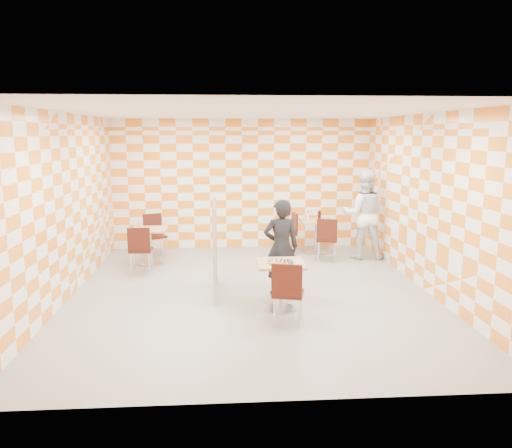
{
  "coord_description": "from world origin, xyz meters",
  "views": [
    {
      "loc": [
        -0.47,
        -8.1,
        2.66
      ],
      "look_at": [
        0.1,
        0.2,
        1.15
      ],
      "focal_mm": 35.0,
      "sensor_mm": 36.0,
      "label": 1
    }
  ],
  "objects_px": {
    "empty_table": "(149,240)",
    "man_white": "(364,214)",
    "sport_bottle": "(308,216)",
    "soda_bottle": "(319,215)",
    "chair_empty_near": "(140,246)",
    "partition": "(215,248)",
    "man_dark": "(281,247)",
    "main_table": "(280,278)",
    "chair_second_side": "(290,230)",
    "chair_second_front": "(327,236)",
    "chair_main_front": "(288,289)",
    "chair_empty_far": "(154,231)",
    "second_table": "(316,231)"
  },
  "relations": [
    {
      "from": "empty_table",
      "to": "man_white",
      "type": "height_order",
      "value": "man_white"
    },
    {
      "from": "sport_bottle",
      "to": "soda_bottle",
      "type": "bearing_deg",
      "value": 7.62
    },
    {
      "from": "empty_table",
      "to": "chair_empty_near",
      "type": "relative_size",
      "value": 0.81
    },
    {
      "from": "man_white",
      "to": "sport_bottle",
      "type": "bearing_deg",
      "value": -20.05
    },
    {
      "from": "partition",
      "to": "man_dark",
      "type": "distance_m",
      "value": 1.1
    },
    {
      "from": "main_table",
      "to": "chair_second_side",
      "type": "relative_size",
      "value": 0.81
    },
    {
      "from": "main_table",
      "to": "man_dark",
      "type": "bearing_deg",
      "value": 82.66
    },
    {
      "from": "chair_second_front",
      "to": "partition",
      "type": "height_order",
      "value": "partition"
    },
    {
      "from": "chair_second_side",
      "to": "soda_bottle",
      "type": "bearing_deg",
      "value": 7.84
    },
    {
      "from": "chair_main_front",
      "to": "sport_bottle",
      "type": "distance_m",
      "value": 4.47
    },
    {
      "from": "empty_table",
      "to": "chair_main_front",
      "type": "bearing_deg",
      "value": -56.16
    },
    {
      "from": "chair_main_front",
      "to": "man_dark",
      "type": "distance_m",
      "value": 1.47
    },
    {
      "from": "main_table",
      "to": "chair_empty_far",
      "type": "height_order",
      "value": "chair_empty_far"
    },
    {
      "from": "partition",
      "to": "sport_bottle",
      "type": "distance_m",
      "value": 3.46
    },
    {
      "from": "sport_bottle",
      "to": "soda_bottle",
      "type": "height_order",
      "value": "soda_bottle"
    },
    {
      "from": "chair_main_front",
      "to": "chair_empty_near",
      "type": "bearing_deg",
      "value": 130.99
    },
    {
      "from": "chair_empty_far",
      "to": "sport_bottle",
      "type": "bearing_deg",
      "value": 0.48
    },
    {
      "from": "empty_table",
      "to": "partition",
      "type": "height_order",
      "value": "partition"
    },
    {
      "from": "chair_second_side",
      "to": "second_table",
      "type": "bearing_deg",
      "value": 0.43
    },
    {
      "from": "chair_main_front",
      "to": "soda_bottle",
      "type": "relative_size",
      "value": 4.02
    },
    {
      "from": "main_table",
      "to": "chair_empty_far",
      "type": "relative_size",
      "value": 0.81
    },
    {
      "from": "chair_second_side",
      "to": "sport_bottle",
      "type": "relative_size",
      "value": 4.62
    },
    {
      "from": "chair_empty_far",
      "to": "chair_second_side",
      "type": "bearing_deg",
      "value": -0.55
    },
    {
      "from": "chair_main_front",
      "to": "chair_second_side",
      "type": "xyz_separation_m",
      "value": [
        0.62,
        4.28,
        0.0
      ]
    },
    {
      "from": "chair_main_front",
      "to": "partition",
      "type": "relative_size",
      "value": 0.6
    },
    {
      "from": "man_white",
      "to": "sport_bottle",
      "type": "relative_size",
      "value": 9.6
    },
    {
      "from": "main_table",
      "to": "empty_table",
      "type": "distance_m",
      "value": 3.73
    },
    {
      "from": "man_dark",
      "to": "soda_bottle",
      "type": "xyz_separation_m",
      "value": [
        1.22,
        2.93,
        0.05
      ]
    },
    {
      "from": "chair_second_front",
      "to": "soda_bottle",
      "type": "bearing_deg",
      "value": 90.27
    },
    {
      "from": "chair_empty_far",
      "to": "man_white",
      "type": "height_order",
      "value": "man_white"
    },
    {
      "from": "chair_empty_far",
      "to": "sport_bottle",
      "type": "relative_size",
      "value": 4.62
    },
    {
      "from": "chair_second_side",
      "to": "partition",
      "type": "height_order",
      "value": "partition"
    },
    {
      "from": "main_table",
      "to": "chair_second_side",
      "type": "xyz_separation_m",
      "value": [
        0.64,
        3.61,
        0.04
      ]
    },
    {
      "from": "chair_empty_near",
      "to": "partition",
      "type": "distance_m",
      "value": 1.95
    },
    {
      "from": "empty_table",
      "to": "chair_second_side",
      "type": "height_order",
      "value": "chair_second_side"
    },
    {
      "from": "second_table",
      "to": "man_white",
      "type": "distance_m",
      "value": 1.14
    },
    {
      "from": "second_table",
      "to": "chair_second_side",
      "type": "height_order",
      "value": "chair_second_side"
    },
    {
      "from": "chair_main_front",
      "to": "chair_empty_far",
      "type": "relative_size",
      "value": 1.0
    },
    {
      "from": "main_table",
      "to": "chair_empty_far",
      "type": "xyz_separation_m",
      "value": [
        -2.37,
        3.64,
        0.04
      ]
    },
    {
      "from": "chair_second_side",
      "to": "sport_bottle",
      "type": "distance_m",
      "value": 0.51
    },
    {
      "from": "chair_empty_near",
      "to": "chair_empty_far",
      "type": "distance_m",
      "value": 1.48
    },
    {
      "from": "main_table",
      "to": "man_white",
      "type": "height_order",
      "value": "man_white"
    },
    {
      "from": "partition",
      "to": "man_dark",
      "type": "relative_size",
      "value": 0.96
    },
    {
      "from": "second_table",
      "to": "chair_second_front",
      "type": "relative_size",
      "value": 0.81
    },
    {
      "from": "man_dark",
      "to": "chair_second_side",
      "type": "bearing_deg",
      "value": -103.1
    },
    {
      "from": "second_table",
      "to": "chair_main_front",
      "type": "bearing_deg",
      "value": -105.83
    },
    {
      "from": "partition",
      "to": "chair_second_side",
      "type": "bearing_deg",
      "value": 59.12
    },
    {
      "from": "chair_second_front",
      "to": "partition",
      "type": "distance_m",
      "value": 3.06
    },
    {
      "from": "man_white",
      "to": "sport_bottle",
      "type": "height_order",
      "value": "man_white"
    },
    {
      "from": "empty_table",
      "to": "sport_bottle",
      "type": "bearing_deg",
      "value": 12.95
    }
  ]
}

